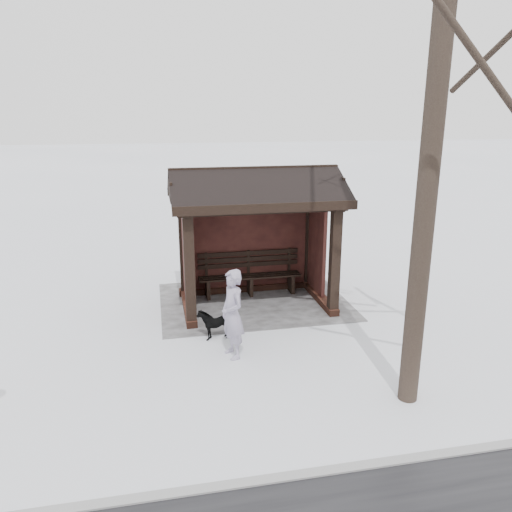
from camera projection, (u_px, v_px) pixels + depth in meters
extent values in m
plane|color=white|center=(255.00, 305.00, 11.24)|extent=(120.00, 120.00, 0.00)
cube|color=gray|center=(346.00, 469.00, 6.06)|extent=(120.00, 0.15, 0.06)
cube|color=gray|center=(254.00, 301.00, 11.42)|extent=(4.20, 3.20, 0.02)
cube|color=#3B1F15|center=(248.00, 288.00, 12.06)|extent=(3.30, 0.22, 0.16)
cube|color=#3B1F15|center=(319.00, 297.00, 11.51)|extent=(0.22, 2.10, 0.16)
cube|color=#3B1F15|center=(188.00, 306.00, 10.93)|extent=(0.22, 2.10, 0.16)
cube|color=black|center=(335.00, 264.00, 10.36)|extent=(0.20, 0.20, 2.30)
cube|color=black|center=(190.00, 273.00, 9.78)|extent=(0.20, 0.20, 2.30)
cube|color=black|center=(309.00, 242.00, 12.05)|extent=(0.20, 0.20, 2.30)
cube|color=black|center=(184.00, 249.00, 11.47)|extent=(0.20, 0.20, 2.30)
cube|color=black|center=(248.00, 242.00, 11.74)|extent=(2.80, 0.08, 2.14)
cube|color=black|center=(316.00, 245.00, 11.48)|extent=(0.08, 1.17, 2.14)
cube|color=black|center=(185.00, 252.00, 10.90)|extent=(0.08, 1.17, 2.14)
cube|color=black|center=(265.00, 209.00, 9.73)|extent=(3.40, 0.20, 0.18)
cube|color=black|center=(247.00, 194.00, 11.43)|extent=(3.40, 0.20, 0.18)
cylinder|color=black|center=(435.00, 105.00, 6.38)|extent=(0.29, 0.29, 8.55)
imported|color=#968DA6|center=(233.00, 314.00, 8.67)|extent=(0.53, 0.67, 1.61)
imported|color=black|center=(216.00, 323.00, 9.55)|extent=(0.74, 0.44, 0.59)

